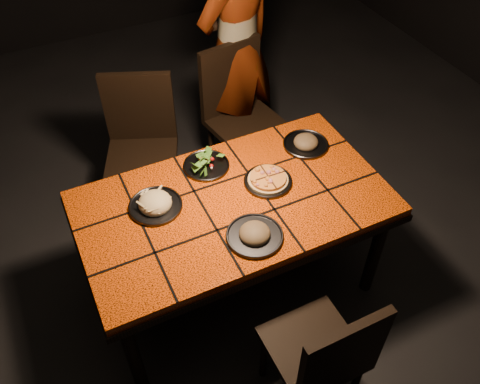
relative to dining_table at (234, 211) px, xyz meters
name	(u,v)px	position (x,y,z in m)	size (l,w,h in m)	color
room_shell	(232,75)	(0.00, 0.00, 0.83)	(6.04, 7.04, 3.08)	black
dining_table	(234,211)	(0.00, 0.00, 0.00)	(1.62, 0.92, 0.75)	#E94B07
chair_near	(325,354)	(0.05, -0.85, -0.15)	(0.41, 0.41, 0.91)	black
chair_far_left	(141,139)	(-0.23, 0.91, -0.11)	(0.58, 0.58, 0.98)	black
chair_far_right	(240,108)	(0.47, 0.91, -0.09)	(0.53, 0.53, 1.02)	black
diner	(237,49)	(0.56, 1.12, 0.24)	(0.66, 0.44, 1.82)	brown
plate_pizza	(268,180)	(0.22, 0.04, 0.10)	(0.26, 0.26, 0.04)	#313136
plate_pasta	(155,204)	(-0.38, 0.13, 0.10)	(0.28, 0.28, 0.09)	#313136
plate_salad	(206,163)	(-0.03, 0.30, 0.10)	(0.26, 0.26, 0.07)	#313136
plate_mushroom_a	(255,234)	(-0.01, -0.27, 0.10)	(0.28, 0.28, 0.09)	#313136
plate_mushroom_b	(306,142)	(0.56, 0.22, 0.10)	(0.26, 0.26, 0.09)	#313136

